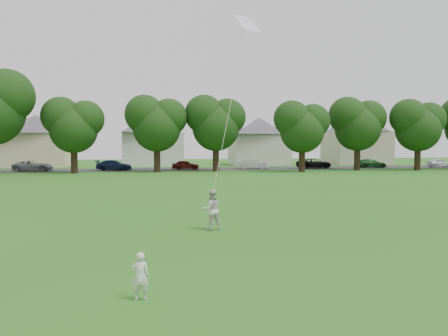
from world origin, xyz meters
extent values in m
plane|color=#1F6116|center=(0.00, 0.00, 0.00)|extent=(160.00, 160.00, 0.00)
cube|color=#2D2D30|center=(0.00, 42.00, 0.01)|extent=(90.00, 7.00, 0.01)
imported|color=silver|center=(-1.23, -3.90, 0.48)|extent=(0.36, 0.24, 0.97)
imported|color=silver|center=(1.24, 2.93, 0.74)|extent=(0.81, 0.68, 1.48)
plane|color=silver|center=(3.05, 5.13, 8.09)|extent=(1.25, 1.08, 0.75)
cylinder|color=white|center=(2.15, 4.03, 4.58)|extent=(0.01, 0.01, 7.58)
cylinder|color=black|center=(-8.63, 36.41, 1.59)|extent=(0.71, 0.71, 3.18)
cylinder|color=black|center=(0.21, 36.81, 1.67)|extent=(0.73, 0.73, 3.35)
cylinder|color=black|center=(6.94, 37.13, 1.70)|extent=(0.73, 0.73, 3.41)
cylinder|color=black|center=(16.37, 34.36, 1.56)|extent=(0.71, 0.71, 3.12)
cylinder|color=black|center=(24.03, 36.16, 1.71)|extent=(0.73, 0.73, 3.41)
cylinder|color=black|center=(31.15, 34.82, 1.66)|extent=(0.72, 0.72, 3.31)
imported|color=gray|center=(-13.89, 41.00, 0.63)|extent=(4.53, 2.22, 1.24)
imported|color=#141C3E|center=(-4.79, 41.00, 0.62)|extent=(4.37, 2.19, 1.22)
imported|color=#541310|center=(3.77, 41.00, 0.58)|extent=(3.40, 1.45, 1.15)
imported|color=#B0B0B0|center=(12.28, 41.00, 0.64)|extent=(3.97, 1.81, 1.26)
imported|color=black|center=(20.52, 41.00, 0.64)|extent=(4.69, 2.45, 1.26)
imported|color=#184A1C|center=(28.59, 41.00, 0.58)|extent=(4.10, 2.01, 1.15)
imported|color=white|center=(38.70, 41.00, 0.57)|extent=(3.35, 1.44, 1.13)
cube|color=beige|center=(-16.00, 52.00, 2.32)|extent=(8.62, 6.41, 4.64)
pyramid|color=#49474C|center=(-16.00, 52.00, 7.19)|extent=(12.44, 12.44, 2.55)
cube|color=silver|center=(0.00, 52.00, 2.40)|extent=(8.49, 6.86, 4.79)
pyramid|color=#49474C|center=(0.00, 52.00, 7.43)|extent=(12.25, 12.25, 2.64)
cube|color=beige|center=(16.00, 52.00, 2.32)|extent=(8.41, 6.52, 4.64)
pyramid|color=#49474C|center=(16.00, 52.00, 7.19)|extent=(12.13, 12.13, 2.55)
cube|color=#BAB09A|center=(32.00, 52.00, 2.59)|extent=(9.04, 7.27, 5.18)
pyramid|color=#49474C|center=(32.00, 52.00, 8.03)|extent=(13.05, 13.05, 2.85)
camera|label=1|loc=(-1.11, -12.62, 3.11)|focal=35.00mm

